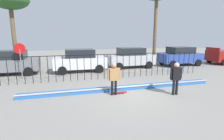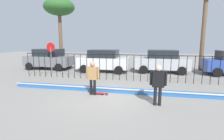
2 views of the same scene
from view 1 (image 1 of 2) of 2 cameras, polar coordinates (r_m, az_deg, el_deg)
ground_plane at (r=9.21m, az=5.22°, el=-7.80°), size 60.00×60.00×0.00m
bowl_coping_ledge at (r=9.77m, az=3.84°, el=-5.91°), size 11.00×0.41×0.27m
perimeter_fence at (r=12.18m, az=-0.45°, el=2.18°), size 14.04×0.04×1.75m
skateboarder at (r=8.72m, az=0.66°, el=-2.05°), size 0.67×0.25×1.65m
skateboard at (r=9.17m, az=2.42°, el=-7.45°), size 0.80×0.20×0.07m
camera_operator at (r=9.34m, az=20.43°, el=-1.76°), size 0.68×0.26×1.68m
parked_car_gray at (r=15.61m, az=-30.79°, el=2.20°), size 4.30×2.12×1.90m
parked_car_white at (r=14.76m, az=-10.55°, el=3.17°), size 4.30×2.12×1.90m
parked_car_silver at (r=16.53m, az=6.22°, el=4.14°), size 4.30×2.12×1.90m
parked_car_blue at (r=19.05m, az=21.61°, el=4.35°), size 4.30×2.12×1.90m
stop_sign at (r=13.81m, az=-28.09°, el=4.18°), size 0.76×0.07×2.50m
palm_tree_short at (r=18.32m, az=-30.68°, el=19.13°), size 3.17×3.17×6.98m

